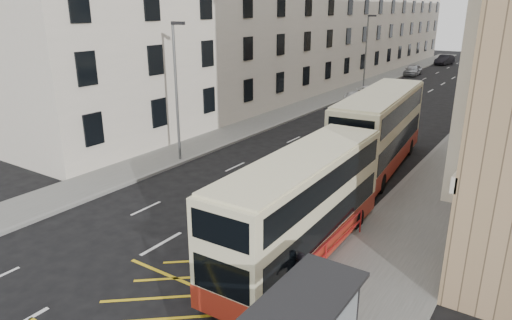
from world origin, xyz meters
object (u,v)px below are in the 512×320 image
Objects in this scene: street_lamp_near at (177,85)px; double_decker_front at (302,206)px; double_decker_rear at (379,130)px; car_red at (496,69)px; street_lamp_far at (367,48)px; car_silver at (413,70)px; pedestrian_far at (300,276)px; car_dark at (445,60)px; white_van at (367,94)px.

double_decker_front is at bearing -26.80° from street_lamp_near.
double_decker_front is at bearing -89.68° from double_decker_rear.
double_decker_rear reaches higher than car_red.
car_silver is (1.15, 15.25, -3.88)m from street_lamp_far.
double_decker_front reaches higher than car_red.
pedestrian_far is 70.03m from car_dark.
street_lamp_near is 61.03m from car_dark.
car_silver is at bearing 109.64° from white_van.
car_red is at bearing 84.61° from double_decker_rear.
white_van is 1.12× the size of car_red.
pedestrian_far is at bearing -63.76° from double_decker_front.
street_lamp_near is at bearing 73.48° from car_red.
double_decker_rear reaches higher than car_silver.
car_silver is at bearing 33.13° from car_red.
street_lamp_near is at bearing -90.00° from street_lamp_far.
double_decker_rear reaches higher than car_dark.
white_van is 21.38m from car_silver.
double_decker_rear is at bearing 94.15° from double_decker_front.
street_lamp_far is at bearing 129.27° from white_van.
car_red is (9.33, 7.40, -0.06)m from car_silver.
car_dark is 11.89m from car_red.
double_decker_front is 67.29m from car_dark.
white_van is (2.67, 23.92, -3.89)m from street_lamp_near.
white_van reaches higher than car_red.
pedestrian_far is 0.36× the size of car_silver.
car_silver is 11.91m from car_red.
street_lamp_near is at bearing -93.22° from car_silver.
street_lamp_near is at bearing -80.81° from white_van.
car_dark is at bearing -45.79° from pedestrian_far.
pedestrian_far is 0.30× the size of white_van.
double_decker_rear reaches higher than pedestrian_far.
white_van is at bearing -66.29° from street_lamp_far.
street_lamp_far reaches higher than double_decker_rear.
car_silver is (-10.20, 50.98, -1.26)m from double_decker_front.
double_decker_rear is 2.10× the size of white_van.
car_dark is at bearing 88.21° from street_lamp_near.
double_decker_rear is (-1.07, 11.11, 0.25)m from double_decker_front.
street_lamp_far is at bearing 90.00° from street_lamp_near.
double_decker_front reaches higher than pedestrian_far.
double_decker_rear is (10.29, 5.38, -2.37)m from street_lamp_near.
white_van is (-7.61, 18.54, -1.52)m from double_decker_rear.
double_decker_rear is at bearing -67.33° from street_lamp_far.
white_van is at bearing 104.99° from double_decker_front.
street_lamp_near reaches higher than car_dark.
car_red is (-0.87, 58.38, -1.32)m from double_decker_front.
double_decker_front is at bearing -27.09° from pedestrian_far.
double_decker_front is (11.35, -35.73, -2.62)m from street_lamp_far.
car_red is (0.20, 47.26, -1.57)m from double_decker_rear.
street_lamp_near is 0.71× the size of double_decker_rear.
pedestrian_far is at bearing 86.82° from car_red.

